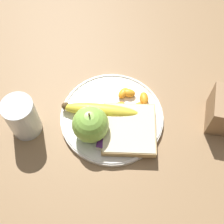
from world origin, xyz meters
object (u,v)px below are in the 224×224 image
(plate, at_px, (112,117))
(juice_glass, at_px, (23,118))
(banana, at_px, (100,109))
(bread_slice, at_px, (129,129))
(fork, at_px, (109,112))
(jam_packet, at_px, (107,143))
(apple, at_px, (90,124))

(plate, distance_m, juice_glass, 0.20)
(banana, xyz_separation_m, bread_slice, (0.03, 0.07, -0.01))
(bread_slice, bearing_deg, juice_glass, -81.69)
(banana, distance_m, fork, 0.03)
(plate, relative_size, fork, 1.47)
(fork, bearing_deg, plate, 29.97)
(juice_glass, relative_size, jam_packet, 2.63)
(apple, bearing_deg, fork, 153.94)
(apple, relative_size, banana, 0.49)
(juice_glass, xyz_separation_m, jam_packet, (0.01, 0.19, -0.03))
(juice_glass, xyz_separation_m, banana, (-0.07, 0.16, -0.02))
(juice_glass, height_order, apple, same)
(jam_packet, bearing_deg, fork, -171.05)
(plate, relative_size, juice_glass, 2.35)
(plate, xyz_separation_m, jam_packet, (0.07, 0.00, 0.01))
(juice_glass, bearing_deg, plate, 109.13)
(juice_glass, distance_m, banana, 0.17)
(jam_packet, bearing_deg, apple, -117.32)
(plate, height_order, apple, apple)
(plate, xyz_separation_m, bread_slice, (0.03, 0.05, 0.02))
(juice_glass, distance_m, fork, 0.20)
(banana, bearing_deg, plate, 84.64)
(juice_glass, relative_size, fork, 0.63)
(juice_glass, xyz_separation_m, apple, (-0.01, 0.15, 0.00))
(apple, bearing_deg, bread_slice, 103.60)
(banana, bearing_deg, fork, 104.56)
(bread_slice, bearing_deg, fork, -125.81)
(bread_slice, distance_m, fork, 0.07)
(apple, xyz_separation_m, bread_slice, (-0.02, 0.08, -0.03))
(plate, bearing_deg, jam_packet, 3.76)
(bread_slice, xyz_separation_m, fork, (-0.04, -0.05, -0.01))
(fork, bearing_deg, jam_packet, -5.84)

